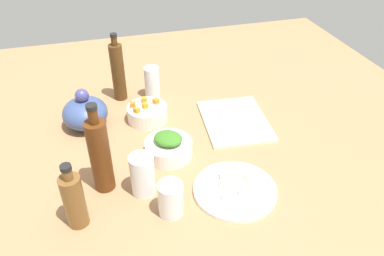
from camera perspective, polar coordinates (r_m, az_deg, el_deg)
The scene contains 28 objects.
tabletop at distance 127.76cm, azimuth 0.00°, elevation -2.37°, with size 190.00×190.00×3.00cm, color #9D714B.
cutting_board at distance 136.07cm, azimuth 6.41°, elevation 1.08°, with size 28.30×21.86×1.00cm, color silver.
plate_tofu at distance 109.17cm, azimuth 6.41°, elevation -9.17°, with size 23.38×23.38×1.20cm, color white.
bowl_greens at distance 119.49cm, azimuth -3.50°, elevation -3.08°, with size 14.79×14.79×5.09cm, color white.
bowl_carrots at distance 136.16cm, azimuth -6.66°, elevation 2.19°, with size 14.06×14.06×5.37cm, color white.
teapot at distance 135.81cm, azimuth -15.63°, elevation 2.27°, with size 17.72×15.30×14.39cm.
bottle_0 at distance 105.54cm, azimuth -13.54°, elevation -3.87°, with size 5.74×5.74×27.38cm.
bottle_1 at distance 99.75cm, azimuth -17.17°, elevation -10.19°, with size 5.39×5.39×19.25cm.
bottle_2 at distance 146.41cm, azimuth -10.96°, elevation 8.27°, with size 4.93×4.93×26.14cm.
drinking_glass_0 at distance 148.19cm, azimuth -5.96°, elevation 6.77°, with size 5.81×5.81×12.28cm, color white.
drinking_glass_1 at distance 100.31cm, azimuth -3.21°, elevation -10.50°, with size 6.59×6.59×9.78cm, color white.
drinking_glass_2 at distance 105.74cm, azimuth -7.37°, elevation -6.91°, with size 6.78×6.78×12.29cm, color white.
carrot_cube_0 at distance 137.10cm, azimuth -7.13°, elevation 4.18°, with size 1.80×1.80×1.80cm, color orange.
carrot_cube_1 at distance 134.91cm, azimuth -8.80°, elevation 3.46°, with size 1.80×1.80×1.80cm, color orange.
carrot_cube_2 at distance 135.90cm, azimuth -5.41°, elevation 4.01°, with size 1.80×1.80×1.80cm, color orange.
carrot_cube_3 at distance 131.71cm, azimuth -8.22°, elevation 2.66°, with size 1.80×1.80×1.80cm, color orange.
carrot_cube_4 at distance 133.81cm, azimuth -6.95°, elevation 3.34°, with size 1.80×1.80×1.80cm, color orange.
chopped_greens_mound at distance 117.05cm, azimuth -3.57°, elevation -1.56°, with size 9.02×7.92×2.88cm, color #397123.
tofu_cube_0 at distance 106.80cm, azimuth 7.67°, elevation -9.26°, with size 2.20×2.20×2.20cm, color silver.
tofu_cube_1 at distance 110.91cm, azimuth 8.41°, elevation -7.28°, with size 2.20×2.20×2.20cm, color #FCE5CB.
tofu_cube_2 at distance 108.31cm, azimuth 4.86°, elevation -8.23°, with size 2.20×2.20×2.20cm, color white.
tofu_cube_3 at distance 105.02cm, azimuth 5.20°, elevation -10.00°, with size 2.20×2.20×2.20cm, color white.
tofu_cube_4 at distance 110.90cm, azimuth 4.81°, elevation -6.97°, with size 2.20×2.20×2.20cm, color white.
tofu_cube_5 at distance 109.20cm, azimuth 6.66°, elevation -7.93°, with size 2.20×2.20×2.20cm, color white.
dumpling_0 at distance 134.05cm, azimuth 4.88°, elevation 1.67°, with size 4.97×4.63×3.17cm, color beige.
dumpling_1 at distance 136.89cm, azimuth 8.27°, elevation 1.93°, with size 4.96×4.45×2.13cm, color beige.
dumpling_2 at distance 129.45cm, azimuth 5.24°, elevation 0.06°, with size 4.10×3.78×2.36cm, color beige.
dumpling_3 at distance 139.52cm, azimuth 4.17°, elevation 3.18°, with size 5.93×5.59×3.08cm, color beige.
Camera 1 is at (-97.07, 27.06, 80.03)cm, focal length 35.85 mm.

